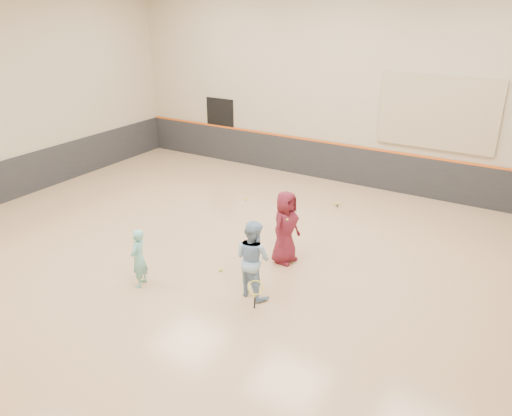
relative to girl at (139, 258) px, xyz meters
The scene contains 14 objects.
room 2.20m from the girl, 62.44° to the left, with size 15.04×12.04×6.22m.
wainscot_back 7.97m from the girl, 82.71° to the left, with size 14.90×0.04×1.20m, color #232326.
wainscot_left 6.74m from the girl, 163.28° to the left, with size 0.04×11.90×1.20m, color #232326.
accent_stripe 7.99m from the girl, 82.70° to the left, with size 14.90×0.03×0.06m, color #D85914.
acoustic_panel 8.96m from the girl, 64.21° to the left, with size 3.20×0.08×2.00m, color tan.
doorway 8.67m from the girl, 113.76° to the left, with size 1.10×0.05×2.20m, color black.
girl is the anchor object (origin of this frame).
instructor 2.32m from the girl, 22.34° to the left, with size 0.77×0.60×1.59m, color #87ABD1.
young_man 3.16m from the girl, 49.67° to the left, with size 0.81×0.52×1.65m, color maroon.
held_racket 2.49m from the girl, 10.88° to the left, with size 0.38×0.38×0.54m, color #CED12E, non-canonical shape.
spare_racket 6.38m from the girl, 74.27° to the left, with size 0.65×0.65×0.14m, color #BCDB30, non-canonical shape.
ball_under_racket 1.78m from the girl, 50.07° to the left, with size 0.07×0.07×0.07m, color #CAEC37.
ball_in_hand 3.14m from the girl, 45.91° to the left, with size 0.07×0.07×0.07m, color yellow.
ball_beside_spare 5.08m from the girl, 97.13° to the left, with size 0.07×0.07×0.07m, color #B6CF30.
Camera 1 is at (5.52, -8.26, 5.42)m, focal length 35.00 mm.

